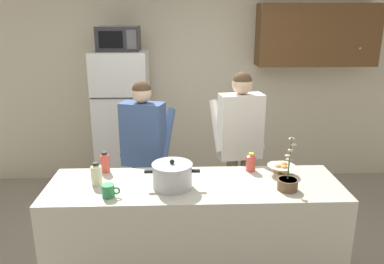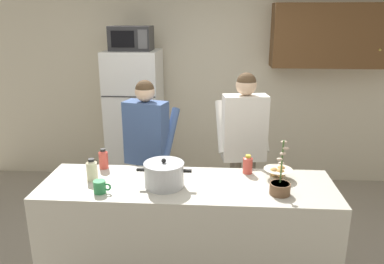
{
  "view_description": "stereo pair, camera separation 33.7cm",
  "coord_description": "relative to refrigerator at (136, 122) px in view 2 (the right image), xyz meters",
  "views": [
    {
      "loc": [
        -0.12,
        -2.68,
        2.16
      ],
      "look_at": [
        0.0,
        0.55,
        1.17
      ],
      "focal_mm": 35.42,
      "sensor_mm": 36.0,
      "label": 1
    },
    {
      "loc": [
        0.22,
        -2.67,
        2.16
      ],
      "look_at": [
        0.0,
        0.55,
        1.17
      ],
      "focal_mm": 35.42,
      "sensor_mm": 36.0,
      "label": 2
    }
  ],
  "objects": [
    {
      "name": "back_wall_unit",
      "position": [
        1.06,
        0.41,
        0.52
      ],
      "size": [
        6.0,
        0.48,
        2.6
      ],
      "color": "beige",
      "rests_on": "ground"
    },
    {
      "name": "kitchen_island",
      "position": [
        0.8,
        -1.85,
        -0.43
      ],
      "size": [
        2.27,
        0.68,
        0.92
      ],
      "primitive_type": "cube",
      "color": "#BCB7A8",
      "rests_on": "ground"
    },
    {
      "name": "refrigerator",
      "position": [
        0.0,
        0.0,
        0.0
      ],
      "size": [
        0.64,
        0.68,
        1.77
      ],
      "color": "white",
      "rests_on": "ground"
    },
    {
      "name": "microwave",
      "position": [
        0.0,
        -0.02,
        1.03
      ],
      "size": [
        0.48,
        0.37,
        0.28
      ],
      "color": "#2D2D30",
      "rests_on": "refrigerator"
    },
    {
      "name": "person_near_pot",
      "position": [
        0.34,
        -1.06,
        0.1
      ],
      "size": [
        0.57,
        0.51,
        1.6
      ],
      "color": "black",
      "rests_on": "ground"
    },
    {
      "name": "person_by_sink",
      "position": [
        1.29,
        -0.98,
        0.15
      ],
      "size": [
        0.55,
        0.47,
        1.66
      ],
      "color": "#726656",
      "rests_on": "ground"
    },
    {
      "name": "cooking_pot",
      "position": [
        0.63,
        -1.9,
        0.13
      ],
      "size": [
        0.42,
        0.31,
        0.22
      ],
      "color": "silver",
      "rests_on": "kitchen_island"
    },
    {
      "name": "coffee_mug",
      "position": [
        0.17,
        -2.05,
        0.08
      ],
      "size": [
        0.13,
        0.09,
        0.1
      ],
      "color": "#2D8C4C",
      "rests_on": "kitchen_island"
    },
    {
      "name": "bread_bowl",
      "position": [
        1.51,
        -1.7,
        0.08
      ],
      "size": [
        0.23,
        0.23,
        0.1
      ],
      "color": "beige",
      "rests_on": "kitchen_island"
    },
    {
      "name": "bottle_near_edge",
      "position": [
        0.07,
        -1.59,
        0.12
      ],
      "size": [
        0.08,
        0.08,
        0.17
      ],
      "color": "#D84C3F",
      "rests_on": "kitchen_island"
    },
    {
      "name": "bottle_mid_counter",
      "position": [
        1.28,
        -1.61,
        0.11
      ],
      "size": [
        0.08,
        0.08,
        0.16
      ],
      "color": "#D84C3F",
      "rests_on": "kitchen_island"
    },
    {
      "name": "bottle_far_corner",
      "position": [
        0.05,
        -1.83,
        0.12
      ],
      "size": [
        0.09,
        0.09,
        0.18
      ],
      "color": "beige",
      "rests_on": "kitchen_island"
    },
    {
      "name": "potted_orchid",
      "position": [
        1.49,
        -1.98,
        0.1
      ],
      "size": [
        0.15,
        0.15,
        0.42
      ],
      "color": "brown",
      "rests_on": "kitchen_island"
    }
  ]
}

